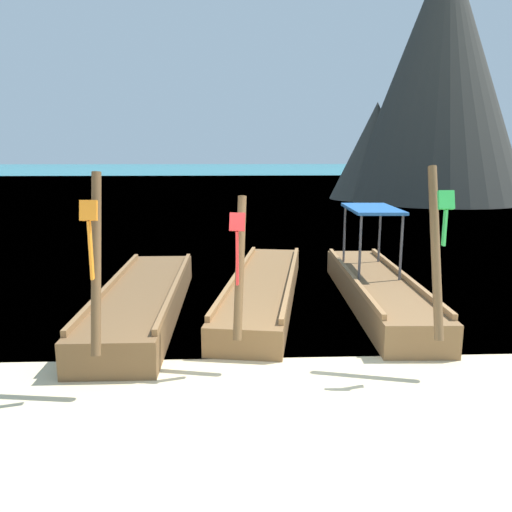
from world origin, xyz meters
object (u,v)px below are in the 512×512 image
(longtail_boat_red_ribbon, at_px, (264,289))
(longtail_boat_green_ribbon, at_px, (377,288))
(longtail_boat_orange_ribbon, at_px, (144,300))
(karst_rock, at_px, (434,82))

(longtail_boat_red_ribbon, bearing_deg, longtail_boat_green_ribbon, -8.81)
(longtail_boat_orange_ribbon, bearing_deg, longtail_boat_green_ribbon, 6.21)
(longtail_boat_orange_ribbon, bearing_deg, karst_rock, 58.42)
(longtail_boat_orange_ribbon, relative_size, longtail_boat_green_ribbon, 0.98)
(karst_rock, bearing_deg, longtail_boat_green_ribbon, -112.92)
(longtail_boat_orange_ribbon, xyz_separation_m, longtail_boat_red_ribbon, (2.28, 0.84, -0.03))
(longtail_boat_orange_ribbon, height_order, karst_rock, karst_rock)
(longtail_boat_red_ribbon, height_order, longtail_boat_green_ribbon, longtail_boat_green_ribbon)
(longtail_boat_orange_ribbon, relative_size, longtail_boat_red_ribbon, 0.92)
(longtail_boat_green_ribbon, bearing_deg, longtail_boat_red_ribbon, 171.19)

